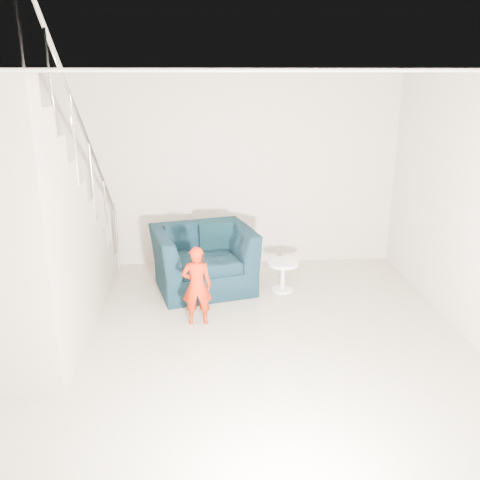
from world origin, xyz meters
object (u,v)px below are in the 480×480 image
armchair (203,259)px  side_table (283,271)px  toddler (197,286)px  staircase (32,255)px

armchair → side_table: bearing=-24.0°
armchair → toddler: toddler is taller
armchair → toddler: 1.01m
toddler → side_table: (1.09, 0.84, -0.19)m
armchair → side_table: armchair is taller
staircase → armchair: bearing=36.5°
toddler → side_table: bearing=-143.9°
armchair → side_table: size_ratio=3.11×
side_table → staircase: size_ratio=0.11×
toddler → staircase: (-1.64, -0.26, 0.49)m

